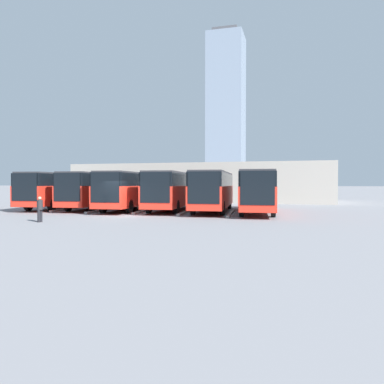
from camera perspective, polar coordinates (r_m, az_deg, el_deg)
The scene contains 15 objects.
ground_plane at distance 27.47m, azimuth -10.60°, elevation -3.59°, with size 600.00×600.00×0.00m, color gray.
bus_0 at distance 29.91m, azimuth 9.93°, elevation 0.32°, with size 3.59×11.66×3.28m.
curb_divider_0 at distance 28.55m, azimuth 5.92°, elevation -3.23°, with size 0.24×6.41×0.15m, color #9E9E99.
bus_1 at distance 30.94m, azimuth 3.26°, elevation 0.37°, with size 3.59×11.66×3.28m.
curb_divider_1 at distance 29.83m, azimuth -0.88°, elevation -3.03°, with size 0.24×6.41×0.15m, color #9E9E99.
bus_2 at distance 32.28m, azimuth -2.96°, elevation 0.41°, with size 3.59×11.66×3.28m.
curb_divider_2 at distance 31.41m, azimuth -7.11°, elevation -2.82°, with size 0.24×6.41×0.15m, color #9E9E99.
bus_3 at distance 33.12m, azimuth -9.27°, elevation 0.42°, with size 3.59×11.66×3.28m.
curb_divider_3 at distance 32.51m, azimuth -13.45°, elevation -2.71°, with size 0.24×6.41×0.15m, color #9E9E99.
bus_4 at distance 35.45m, azimuth -14.14°, elevation 0.46°, with size 3.59×11.66×3.28m.
curb_divider_4 at distance 35.04m, azimuth -18.11°, elevation -2.45°, with size 0.24×6.41×0.15m, color #9E9E99.
bus_5 at distance 37.16m, azimuth -19.27°, elevation 0.46°, with size 3.59×11.66×3.28m.
pedestrian at distance 24.37m, azimuth -22.18°, elevation -2.33°, with size 0.35×0.36×1.54m.
station_building at distance 50.78m, azimuth 1.78°, elevation 1.45°, with size 32.92×15.35×4.85m.
office_tower at distance 201.46m, azimuth 5.23°, elevation 12.22°, with size 18.33×18.33×82.00m.
Camera 1 is at (-12.05, 24.57, 2.35)m, focal length 35.00 mm.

